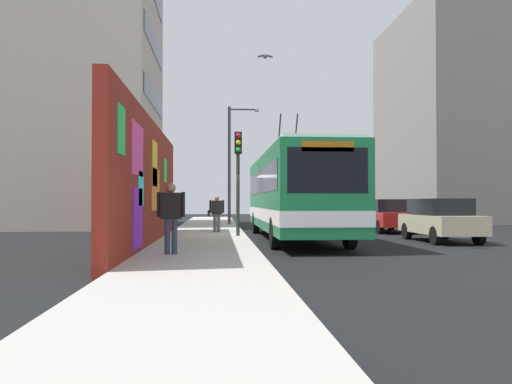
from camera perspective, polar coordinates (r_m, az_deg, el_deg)
The scene contains 15 objects.
ground_plane at distance 21.02m, azimuth -1.13°, elevation -5.07°, with size 80.00×80.00×0.00m, color black.
sidewalk_slab at distance 20.99m, azimuth -5.51°, elevation -4.87°, with size 48.00×3.20×0.15m, color #ADA8A0.
graffiti_wall at distance 17.27m, azimuth -11.59°, elevation 0.85°, with size 14.40×0.32×4.08m.
building_far_left at distance 32.76m, azimuth -18.76°, elevation 11.45°, with size 9.98×8.60×17.07m.
building_far_right at distance 42.40m, azimuth 21.34°, elevation 7.52°, with size 13.04×9.17×15.48m.
city_bus at distance 20.14m, azimuth 4.15°, elevation 0.01°, with size 12.55×2.62×5.10m.
parked_car_champagne at distance 20.21m, azimuth 19.54°, elevation -2.82°, with size 4.08×1.73×1.58m.
parked_car_red at distance 25.98m, azimuth 14.03°, elevation -2.43°, with size 4.70×1.79×1.58m.
parked_car_dark_gray at distance 31.39m, azimuth 10.80°, elevation -2.20°, with size 4.18×1.82×1.58m.
parked_car_silver at distance 36.52m, azimuth 8.64°, elevation -2.04°, with size 4.84×1.88×1.58m.
pedestrian_midblock at distance 22.54m, azimuth -4.35°, elevation -2.09°, with size 0.22×0.72×1.58m.
pedestrian_near_wall at distance 13.26m, azimuth -9.31°, elevation -2.16°, with size 0.24×0.71×1.79m.
traffic_light at distance 20.07m, azimuth -1.98°, elevation 2.93°, with size 0.49×0.28×4.03m.
street_lamp at distance 30.66m, azimuth -2.57°, elevation 3.89°, with size 0.44×1.86×6.91m.
flying_pigeons at distance 18.16m, azimuth 2.67°, elevation 19.54°, with size 4.18×1.18×2.32m.
Camera 1 is at (-20.94, 1.14, 1.48)m, focal length 36.46 mm.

